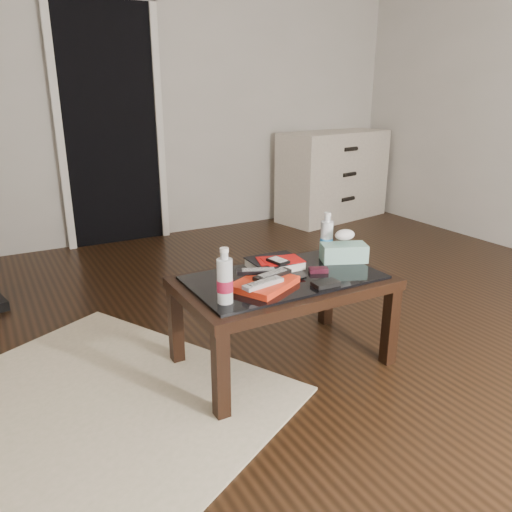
% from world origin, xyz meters
% --- Properties ---
extents(ground, '(5.00, 5.00, 0.00)m').
position_xyz_m(ground, '(0.00, 0.00, 0.00)').
color(ground, black).
rests_on(ground, ground).
extents(room_shell, '(5.00, 5.00, 5.00)m').
position_xyz_m(room_shell, '(0.00, 0.00, 1.62)').
color(room_shell, beige).
rests_on(room_shell, ground).
extents(doorway, '(0.90, 0.08, 2.07)m').
position_xyz_m(doorway, '(-0.40, 2.47, 1.02)').
color(doorway, black).
rests_on(doorway, ground).
extents(coffee_table, '(1.00, 0.60, 0.46)m').
position_xyz_m(coffee_table, '(-0.24, -0.05, 0.40)').
color(coffee_table, black).
rests_on(coffee_table, ground).
extents(rug, '(2.47, 2.26, 0.01)m').
position_xyz_m(rug, '(-1.47, -0.14, 0.01)').
color(rug, beige).
rests_on(rug, ground).
extents(dresser, '(1.27, 0.72, 0.90)m').
position_xyz_m(dresser, '(1.80, 2.23, 0.45)').
color(dresser, beige).
rests_on(dresser, ground).
extents(magazines, '(0.34, 0.31, 0.03)m').
position_xyz_m(magazines, '(-0.39, -0.12, 0.48)').
color(magazines, red).
rests_on(magazines, coffee_table).
extents(remote_silver, '(0.21, 0.09, 0.02)m').
position_xyz_m(remote_silver, '(-0.42, -0.17, 0.50)').
color(remote_silver, '#A6A7AB').
rests_on(remote_silver, magazines).
extents(remote_black_front, '(0.21, 0.09, 0.02)m').
position_xyz_m(remote_black_front, '(-0.33, -0.10, 0.50)').
color(remote_black_front, black).
rests_on(remote_black_front, magazines).
extents(remote_black_back, '(0.20, 0.13, 0.02)m').
position_xyz_m(remote_black_back, '(-0.37, -0.03, 0.50)').
color(remote_black_back, black).
rests_on(remote_black_back, magazines).
extents(textbook, '(0.25, 0.21, 0.05)m').
position_xyz_m(textbook, '(-0.22, 0.07, 0.48)').
color(textbook, black).
rests_on(textbook, coffee_table).
extents(dvd_mailers, '(0.22, 0.18, 0.01)m').
position_xyz_m(dvd_mailers, '(-0.22, 0.05, 0.51)').
color(dvd_mailers, red).
rests_on(dvd_mailers, textbook).
extents(ipod, '(0.08, 0.11, 0.02)m').
position_xyz_m(ipod, '(-0.24, 0.01, 0.52)').
color(ipod, black).
rests_on(ipod, dvd_mailers).
extents(flip_phone, '(0.10, 0.08, 0.02)m').
position_xyz_m(flip_phone, '(-0.07, -0.09, 0.47)').
color(flip_phone, black).
rests_on(flip_phone, coffee_table).
extents(wallet, '(0.12, 0.08, 0.02)m').
position_xyz_m(wallet, '(-0.14, -0.25, 0.47)').
color(wallet, black).
rests_on(wallet, coffee_table).
extents(water_bottle_left, '(0.08, 0.08, 0.24)m').
position_xyz_m(water_bottle_left, '(-0.62, -0.19, 0.58)').
color(water_bottle_left, silver).
rests_on(water_bottle_left, coffee_table).
extents(water_bottle_right, '(0.07, 0.07, 0.24)m').
position_xyz_m(water_bottle_right, '(0.12, 0.10, 0.58)').
color(water_bottle_right, white).
rests_on(water_bottle_right, coffee_table).
extents(tissue_box, '(0.26, 0.20, 0.09)m').
position_xyz_m(tissue_box, '(0.15, -0.01, 0.51)').
color(tissue_box, '#258877').
rests_on(tissue_box, coffee_table).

